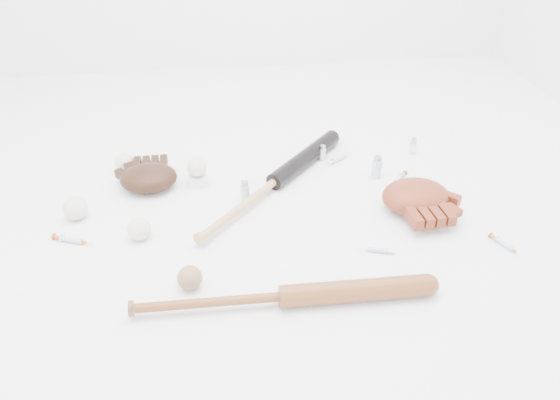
{
  "coord_description": "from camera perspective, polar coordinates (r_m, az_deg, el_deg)",
  "views": [
    {
      "loc": [
        -0.2,
        -1.55,
        1.09
      ],
      "look_at": [
        -0.0,
        -0.0,
        0.06
      ],
      "focal_mm": 35.0,
      "sensor_mm": 36.0,
      "label": 1
    }
  ],
  "objects": [
    {
      "name": "vial_2",
      "position": [
        1.96,
        -3.67,
        0.92
      ],
      "size": [
        0.03,
        0.03,
        0.08
      ],
      "primitive_type": "cylinder",
      "color": "silver",
      "rests_on": "ground"
    },
    {
      "name": "syringe_0",
      "position": [
        1.9,
        -20.91,
        -3.93
      ],
      "size": [
        0.16,
        0.09,
        0.02
      ],
      "primitive_type": null,
      "rotation": [
        0.0,
        0.0,
        -0.39
      ],
      "color": "#ADBCC6",
      "rests_on": "ground"
    },
    {
      "name": "syringe_3",
      "position": [
        1.9,
        22.42,
        -4.3
      ],
      "size": [
        0.08,
        0.14,
        0.02
      ],
      "primitive_type": null,
      "rotation": [
        0.0,
        0.0,
        -1.15
      ],
      "color": "#ADBCC6",
      "rests_on": "ground"
    },
    {
      "name": "pedestal",
      "position": [
        2.09,
        -8.55,
        2.11
      ],
      "size": [
        0.08,
        0.08,
        0.04
      ],
      "primitive_type": "cube",
      "rotation": [
        0.0,
        0.0,
        0.09
      ],
      "color": "white",
      "rests_on": "ground"
    },
    {
      "name": "baseball_on_pedestal",
      "position": [
        2.06,
        -8.68,
        3.46
      ],
      "size": [
        0.07,
        0.07,
        0.07
      ],
      "primitive_type": "sphere",
      "color": "silver",
      "rests_on": "pedestal"
    },
    {
      "name": "syringe_4",
      "position": [
        2.14,
        12.26,
        2.21
      ],
      "size": [
        0.11,
        0.11,
        0.02
      ],
      "primitive_type": null,
      "rotation": [
        0.0,
        0.0,
        3.92
      ],
      "color": "#ADBCC6",
      "rests_on": "ground"
    },
    {
      "name": "bat_wood",
      "position": [
        1.54,
        0.27,
        -10.06
      ],
      "size": [
        0.89,
        0.08,
        0.06
      ],
      "primitive_type": null,
      "rotation": [
        0.0,
        0.0,
        -0.02
      ],
      "color": "brown",
      "rests_on": "ground"
    },
    {
      "name": "baseball_mid",
      "position": [
        1.83,
        -14.53,
        -2.93
      ],
      "size": [
        0.08,
        0.08,
        0.08
      ],
      "primitive_type": "sphere",
      "color": "silver",
      "rests_on": "ground"
    },
    {
      "name": "syringe_2",
      "position": [
        2.24,
        6.18,
        4.35
      ],
      "size": [
        0.15,
        0.12,
        0.02
      ],
      "primitive_type": null,
      "rotation": [
        0.0,
        0.0,
        0.64
      ],
      "color": "#ADBCC6",
      "rests_on": "ground"
    },
    {
      "name": "baseball_upper",
      "position": [
        2.23,
        -15.95,
        3.84
      ],
      "size": [
        0.08,
        0.08,
        0.08
      ],
      "primitive_type": "sphere",
      "color": "silver",
      "rests_on": "ground"
    },
    {
      "name": "glove_dark",
      "position": [
        2.09,
        -13.58,
        2.3
      ],
      "size": [
        0.25,
        0.25,
        0.09
      ],
      "primitive_type": null,
      "rotation": [
        0.0,
        0.0,
        0.01
      ],
      "color": "black",
      "rests_on": "ground"
    },
    {
      "name": "vial_1",
      "position": [
        2.34,
        13.73,
        5.51
      ],
      "size": [
        0.03,
        0.03,
        0.07
      ],
      "primitive_type": "cylinder",
      "color": "silver",
      "rests_on": "ground"
    },
    {
      "name": "baseball_left",
      "position": [
        1.99,
        -20.59,
        -0.81
      ],
      "size": [
        0.08,
        0.08,
        0.08
      ],
      "primitive_type": "sphere",
      "color": "silver",
      "rests_on": "ground"
    },
    {
      "name": "vial_0",
      "position": [
        2.23,
        4.49,
        4.94
      ],
      "size": [
        0.02,
        0.02,
        0.06
      ],
      "primitive_type": "cylinder",
      "color": "silver",
      "rests_on": "ground"
    },
    {
      "name": "baseball_aged",
      "position": [
        1.61,
        -9.42,
        -8.02
      ],
      "size": [
        0.07,
        0.07,
        0.07
      ],
      "primitive_type": "sphere",
      "color": "#946E47",
      "rests_on": "ground"
    },
    {
      "name": "bat_dark",
      "position": [
        2.03,
        -0.55,
        1.96
      ],
      "size": [
        0.65,
        0.72,
        0.07
      ],
      "primitive_type": null,
      "rotation": [
        0.0,
        0.0,
        0.85
      ],
      "color": "black",
      "rests_on": "ground"
    },
    {
      "name": "syringe_1",
      "position": [
        1.76,
        10.12,
        -5.19
      ],
      "size": [
        0.13,
        0.06,
        0.02
      ],
      "primitive_type": null,
      "rotation": [
        0.0,
        0.0,
        2.83
      ],
      "color": "#ADBCC6",
      "rests_on": "ground"
    },
    {
      "name": "glove_tan",
      "position": [
        1.97,
        13.99,
        0.4
      ],
      "size": [
        0.31,
        0.31,
        0.1
      ],
      "primitive_type": null,
      "rotation": [
        0.0,
        0.0,
        3.22
      ],
      "color": "maroon",
      "rests_on": "ground"
    },
    {
      "name": "vial_3",
      "position": [
        2.13,
        10.08,
        3.41
      ],
      "size": [
        0.04,
        0.04,
        0.09
      ],
      "primitive_type": "cylinder",
      "color": "silver",
      "rests_on": "ground"
    },
    {
      "name": "trading_card",
      "position": [
        2.14,
        -14.18,
        1.66
      ],
      "size": [
        0.09,
        0.1,
        0.01
      ],
      "primitive_type": "cube",
      "rotation": [
        0.0,
        0.0,
        -0.24
      ],
      "color": "gold",
      "rests_on": "ground"
    }
  ]
}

